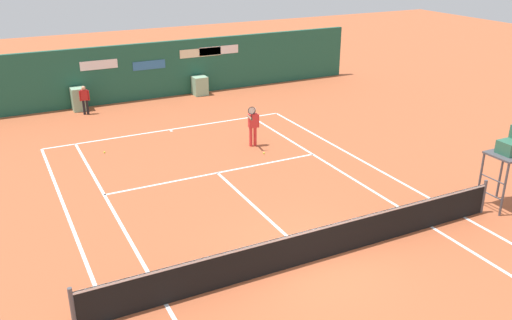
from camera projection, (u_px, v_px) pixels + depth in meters
The scene contains 8 objects.
ground_plane at pixel (302, 250), 14.64m from camera, with size 80.00×80.00×0.01m.
tennis_net at pixel (315, 244), 13.97m from camera, with size 12.10×0.10×1.07m.
sponsor_back_wall at pixel (135, 73), 27.68m from camera, with size 25.00×1.02×2.87m.
umpire_chair at pixel (508, 154), 16.38m from camera, with size 1.00×1.00×2.56m.
player_on_baseline at pixel (253, 124), 21.60m from camera, with size 0.71×0.66×1.81m.
ball_kid_right_post at pixel (85, 98), 25.61m from camera, with size 0.46×0.22×1.38m.
tennis_ball_near_service_line at pixel (264, 153), 21.15m from camera, with size 0.07×0.07×0.07m, color #CCE033.
tennis_ball_by_sideline at pixel (104, 152), 21.24m from camera, with size 0.07×0.07×0.07m, color #CCE033.
Camera 1 is at (-6.80, -10.16, 7.77)m, focal length 38.37 mm.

